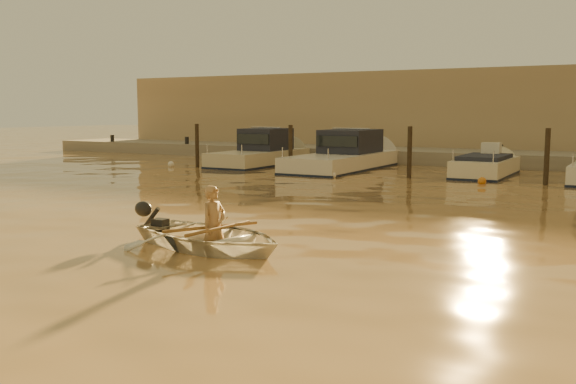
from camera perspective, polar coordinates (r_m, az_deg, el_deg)
The scene contains 19 objects.
ground_plane at distance 13.16m, azimuth -8.20°, elevation -4.21°, with size 160.00×160.00×0.00m, color #8F6039.
dinghy at distance 12.25m, azimuth -6.92°, elevation -3.97°, with size 2.39×3.35×0.69m, color silver.
person at distance 12.14m, azimuth -6.61°, elevation -2.98°, with size 0.55×0.36×1.51m, color #9E774F.
outboard_motor at distance 13.35m, azimuth -11.36°, elevation -2.89°, with size 0.90×0.40×0.70m, color black, non-canonical shape.
oar_port at distance 12.03m, azimuth -6.11°, elevation -3.22°, with size 0.06×0.06×2.10m, color brown.
oar_starboard at distance 12.18m, azimuth -6.77°, elevation -3.10°, with size 0.06×0.06×2.10m, color brown.
moored_boat_1 at distance 30.95m, azimuth -2.57°, elevation 3.56°, with size 2.32×6.88×1.75m, color beige, non-canonical shape.
moored_boat_2 at distance 28.85m, azimuth 4.95°, elevation 3.28°, with size 2.57×8.51×1.75m, color silver, non-canonical shape.
moored_boat_3 at distance 26.91m, azimuth 17.15°, elevation 1.85°, with size 1.84×5.41×0.95m, color beige, non-canonical shape.
piling_0 at distance 30.29m, azimuth -8.08°, elevation 3.94°, with size 0.18×0.18×2.20m, color #2D2319.
piling_1 at distance 27.54m, azimuth 0.23°, elevation 3.69°, with size 0.18×0.18×2.20m, color #2D2319.
piling_2 at distance 25.39m, azimuth 10.75°, elevation 3.27°, with size 0.18×0.18×2.20m, color #2D2319.
piling_3 at distance 24.26m, azimuth 22.01°, elevation 2.69°, with size 0.18×0.18×2.20m, color #2D2319.
fender_a at distance 30.62m, azimuth -10.36°, elevation 2.43°, with size 0.30×0.30×0.30m, color silver.
fender_b at distance 28.71m, azimuth -4.82°, elevation 2.21°, with size 0.30×0.30×0.30m, color red.
fender_c at distance 25.07m, azimuth 3.97°, elevation 1.49°, with size 0.30×0.30×0.30m, color white.
fender_d at distance 23.92m, azimuth 16.86°, elevation 0.93°, with size 0.30×0.30×0.30m, color #C86C17.
quay at distance 32.76m, azimuth 15.38°, elevation 2.68°, with size 52.00×4.00×1.00m, color gray.
waterfront_building at distance 38.03m, azimuth 17.53°, elevation 6.59°, with size 46.00×7.00×4.80m, color #9E8466.
Camera 1 is at (7.89, -10.20, 2.59)m, focal length 40.00 mm.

